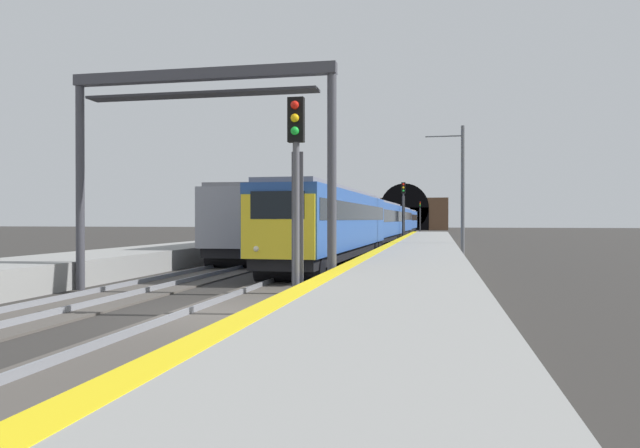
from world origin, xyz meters
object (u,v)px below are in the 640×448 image
object	(u,v)px
train_main_approaching	(387,221)
railway_signal_near	(296,185)
train_adjacent_platform	(333,220)
railway_signal_far	(420,214)
overhead_signal_gantry	(200,124)
railway_signal_mid	(403,207)
catenary_mast_near	(462,190)

from	to	relation	value
train_main_approaching	railway_signal_near	distance (m)	46.16
train_adjacent_platform	railway_signal_far	bearing A→B (deg)	-8.10
railway_signal_near	railway_signal_far	xyz separation A→B (m)	(93.34, 0.00, 0.20)
overhead_signal_gantry	railway_signal_near	bearing A→B (deg)	-134.65
railway_signal_mid	train_main_approaching	bearing A→B (deg)	-150.37
railway_signal_near	overhead_signal_gantry	xyz separation A→B (m)	(4.04, 4.09, 2.20)
railway_signal_near	overhead_signal_gantry	size ratio (longest dim) A/B	0.60
train_main_approaching	railway_signal_near	size ratio (longest dim) A/B	15.52
train_adjacent_platform	railway_signal_far	size ratio (longest dim) A/B	10.37
train_adjacent_platform	railway_signal_mid	bearing A→B (deg)	-71.34
railway_signal_mid	railway_signal_far	bearing A→B (deg)	-180.00
train_main_approaching	railway_signal_mid	xyz separation A→B (m)	(-3.25, -1.85, 1.30)
train_main_approaching	railway_signal_near	xyz separation A→B (m)	(-46.11, -1.85, 0.95)
train_main_approaching	catenary_mast_near	size ratio (longest dim) A/B	10.18
train_main_approaching	railway_signal_far	xyz separation A→B (m)	(47.23, -1.85, 1.15)
railway_signal_far	overhead_signal_gantry	world-z (taller)	overhead_signal_gantry
train_main_approaching	train_adjacent_platform	bearing A→B (deg)	-37.62
railway_signal_far	overhead_signal_gantry	distance (m)	89.42
train_adjacent_platform	railway_signal_mid	world-z (taller)	railway_signal_mid
train_adjacent_platform	railway_signal_far	distance (m)	53.16
train_adjacent_platform	railway_signal_near	xyz separation A→B (m)	(-40.57, -6.33, 0.85)
train_adjacent_platform	catenary_mast_near	bearing A→B (deg)	-149.72
railway_signal_mid	railway_signal_far	size ratio (longest dim) A/B	1.05
train_adjacent_platform	railway_signal_near	size ratio (longest dim) A/B	11.10
railway_signal_far	train_adjacent_platform	bearing A→B (deg)	-6.84
railway_signal_near	railway_signal_far	world-z (taller)	railway_signal_far
railway_signal_near	train_adjacent_platform	bearing A→B (deg)	-171.14
catenary_mast_near	overhead_signal_gantry	bearing A→B (deg)	154.95
railway_signal_far	overhead_signal_gantry	size ratio (longest dim) A/B	0.64
railway_signal_mid	overhead_signal_gantry	world-z (taller)	overhead_signal_gantry
overhead_signal_gantry	catenary_mast_near	distance (m)	20.64
railway_signal_far	railway_signal_mid	bearing A→B (deg)	0.00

